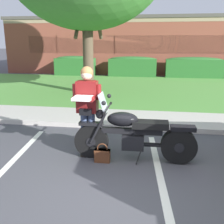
# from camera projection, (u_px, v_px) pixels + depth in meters

# --- Properties ---
(ground_plane) EXTENTS (140.00, 140.00, 0.00)m
(ground_plane) POSITION_uv_depth(u_px,v_px,m) (111.00, 192.00, 3.87)
(ground_plane) COLOR #424247
(curb_strip) EXTENTS (60.00, 0.20, 0.12)m
(curb_strip) POSITION_uv_depth(u_px,v_px,m) (129.00, 127.00, 6.63)
(curb_strip) COLOR #B7B2A8
(curb_strip) RESTS_ON ground
(concrete_walk) EXTENTS (60.00, 1.50, 0.08)m
(concrete_walk) POSITION_uv_depth(u_px,v_px,m) (132.00, 118.00, 7.45)
(concrete_walk) COLOR #B7B2A8
(concrete_walk) RESTS_ON ground
(grass_lawn) EXTENTS (60.00, 8.22, 0.06)m
(grass_lawn) POSITION_uv_depth(u_px,v_px,m) (141.00, 89.00, 12.08)
(grass_lawn) COLOR #518E3D
(grass_lawn) RESTS_ON ground
(stall_stripe_1) EXTENTS (0.52, 4.39, 0.01)m
(stall_stripe_1) POSITION_uv_depth(u_px,v_px,m) (163.00, 189.00, 3.95)
(stall_stripe_1) COLOR silver
(stall_stripe_1) RESTS_ON ground
(motorcycle) EXTENTS (2.24, 0.82, 1.26)m
(motorcycle) POSITION_uv_depth(u_px,v_px,m) (139.00, 135.00, 4.80)
(motorcycle) COLOR black
(motorcycle) RESTS_ON ground
(rider_person) EXTENTS (0.54, 0.59, 1.70)m
(rider_person) POSITION_uv_depth(u_px,v_px,m) (87.00, 105.00, 4.86)
(rider_person) COLOR black
(rider_person) RESTS_ON ground
(handbag) EXTENTS (0.28, 0.13, 0.36)m
(handbag) POSITION_uv_depth(u_px,v_px,m) (102.00, 154.00, 4.80)
(handbag) COLOR #562D19
(handbag) RESTS_ON ground
(hedge_left) EXTENTS (2.48, 0.90, 1.24)m
(hedge_left) POSITION_uv_depth(u_px,v_px,m) (75.00, 65.00, 16.65)
(hedge_left) COLOR #286028
(hedge_left) RESTS_ON ground
(hedge_center_left) EXTENTS (2.88, 0.90, 1.24)m
(hedge_center_left) POSITION_uv_depth(u_px,v_px,m) (133.00, 66.00, 16.11)
(hedge_center_left) COLOR #286028
(hedge_center_left) RESTS_ON ground
(hedge_center_right) EXTENTS (3.27, 0.90, 1.24)m
(hedge_center_right) POSITION_uv_depth(u_px,v_px,m) (194.00, 67.00, 15.57)
(hedge_center_right) COLOR #286028
(hedge_center_right) RESTS_ON ground
(brick_building) EXTENTS (22.75, 11.14, 3.70)m
(brick_building) POSITION_uv_depth(u_px,v_px,m) (171.00, 45.00, 21.40)
(brick_building) COLOR brown
(brick_building) RESTS_ON ground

